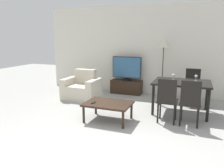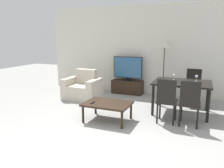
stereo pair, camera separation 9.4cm
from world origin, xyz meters
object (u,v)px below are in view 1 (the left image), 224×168
tv_stand (126,87)px  tv (127,69)px  armchair (82,89)px  dining_table (182,85)px  wine_glass_center (174,76)px  floor_lamp (164,47)px  dining_chair_near_right (190,101)px  dining_chair_near (167,99)px  remote_primary (93,102)px  dining_chair_far (192,85)px  coffee_table (108,105)px  wine_glass_left (196,77)px

tv_stand → tv: size_ratio=1.05×
armchair → dining_table: 2.75m
wine_glass_center → floor_lamp: bearing=110.9°
dining_table → dining_chair_near_right: bearing=-74.2°
tv → dining_chair_near_right: (1.94, -2.03, -0.27)m
dining_chair_near_right → wine_glass_center: size_ratio=6.40×
dining_table → tv_stand: bearing=143.9°
dining_chair_near_right → wine_glass_center: 1.06m
armchair → dining_chair_near_right: dining_chair_near_right is taller
dining_chair_near → remote_primary: (-1.45, -0.44, -0.12)m
dining_chair_far → floor_lamp: size_ratio=0.55×
coffee_table → dining_chair_near_right: bearing=11.0°
tv → dining_chair_near: size_ratio=0.97×
tv_stand → remote_primary: bearing=-88.8°
dining_chair_near → wine_glass_left: dining_chair_near is taller
tv → dining_table: size_ratio=0.72×
dining_chair_far → remote_primary: bearing=-133.3°
dining_table → dining_chair_near: bearing=-105.8°
armchair → floor_lamp: floor_lamp is taller
remote_primary → wine_glass_left: bearing=35.6°
remote_primary → coffee_table: bearing=23.9°
floor_lamp → wine_glass_center: size_ratio=11.61×
dining_table → floor_lamp: (-0.62, 1.22, 0.81)m
tv_stand → dining_table: size_ratio=0.76×
remote_primary → tv_stand: bearing=91.2°
coffee_table → remote_primary: remote_primary is taller
dining_chair_far → floor_lamp: (-0.84, 0.44, 0.94)m
tv → remote_primary: bearing=-88.8°
tv → remote_primary: (0.05, -2.47, -0.39)m
dining_chair_far → remote_primary: dining_chair_far is taller
dining_table → remote_primary: size_ratio=8.42×
coffee_table → dining_chair_far: 2.48m
dining_table → dining_chair_far: size_ratio=1.35×
tv_stand → wine_glass_center: bearing=-36.4°
tv → wine_glass_center: tv is taller
tv_stand → floor_lamp: (1.10, -0.03, 1.25)m
armchair → floor_lamp: bearing=25.9°
tv → wine_glass_center: bearing=-36.3°
tv → dining_chair_near_right: tv is taller
dining_chair_near → wine_glass_center: dining_chair_near is taller
dining_chair_near_right → floor_lamp: bearing=112.8°
dining_chair_far → dining_chair_near_right: (0.00, -1.57, 0.00)m
tv_stand → wine_glass_left: (2.01, -1.07, 0.63)m
armchair → tv_stand: size_ratio=1.03×
armchair → floor_lamp: size_ratio=0.58×
tv → dining_table: tv is taller
coffee_table → tv: bearing=98.1°
coffee_table → dining_chair_near: dining_chair_near is taller
dining_table → dining_chair_far: bearing=74.2°
tv_stand → armchair: bearing=-133.6°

